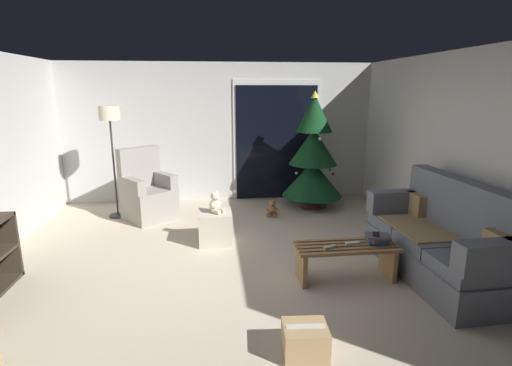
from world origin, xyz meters
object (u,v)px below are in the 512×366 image
coffee_table (346,256)px  remote_silver (330,247)px  book_stack (378,239)px  cell_phone (376,234)px  christmas_tree (313,158)px  ottoman (216,227)px  teddy_bear_cream (216,204)px  couch (441,242)px  teddy_bear_chestnut_by_tree (272,209)px  floor_lamp (110,124)px  cardboard_box_taped_mid_floor (305,340)px  armchair (147,194)px  remote_white (352,243)px

coffee_table → remote_silver: remote_silver is taller
book_stack → cell_phone: cell_phone is taller
book_stack → christmas_tree: bearing=91.1°
coffee_table → ottoman: size_ratio=2.50×
remote_silver → teddy_bear_cream: bearing=19.0°
couch → ottoman: 2.76m
couch → coffee_table: bearing=177.5°
coffee_table → remote_silver: bearing=-163.7°
ottoman → teddy_bear_chestnut_by_tree: size_ratio=1.54×
book_stack → teddy_bear_chestnut_by_tree: book_stack is taller
teddy_bear_chestnut_by_tree → floor_lamp: bearing=173.7°
floor_lamp → teddy_bear_cream: 2.28m
remote_silver → cardboard_box_taped_mid_floor: size_ratio=0.43×
teddy_bear_chestnut_by_tree → cardboard_box_taped_mid_floor: size_ratio=0.78×
teddy_bear_chestnut_by_tree → couch: bearing=-56.7°
cell_phone → armchair: (-2.80, 2.37, -0.10)m
remote_silver → book_stack: 0.56m
coffee_table → cardboard_box_taped_mid_floor: coffee_table is taller
remote_white → teddy_bear_cream: teddy_bear_cream is taller
ottoman → cardboard_box_taped_mid_floor: 2.49m
christmas_tree → teddy_bear_chestnut_by_tree: bearing=-153.0°
christmas_tree → floor_lamp: bearing=-178.1°
armchair → ottoman: 1.60m
christmas_tree → teddy_bear_cream: christmas_tree is taller
remote_white → teddy_bear_chestnut_by_tree: size_ratio=0.55×
cardboard_box_taped_mid_floor → coffee_table: bearing=58.3°
coffee_table → teddy_bear_chestnut_by_tree: 2.31m
christmas_tree → cell_phone: bearing=-89.3°
couch → remote_white: size_ratio=12.61×
floor_lamp → remote_white: bearing=-39.6°
coffee_table → remote_silver: 0.26m
remote_silver → teddy_bear_cream: teddy_bear_cream is taller
floor_lamp → cardboard_box_taped_mid_floor: 4.56m
ottoman → couch: bearing=-27.2°
remote_white → teddy_bear_cream: bearing=-133.6°
book_stack → cardboard_box_taped_mid_floor: size_ratio=0.76×
remote_silver → book_stack: bearing=-106.9°
coffee_table → book_stack: bearing=1.7°
coffee_table → teddy_bear_chestnut_by_tree: size_ratio=3.86×
cell_phone → ottoman: 2.12m
cell_phone → armchair: bearing=160.9°
remote_silver → ottoman: size_ratio=0.35×
floor_lamp → teddy_bear_chestnut_by_tree: floor_lamp is taller
couch → coffee_table: couch is taller
armchair → cardboard_box_taped_mid_floor: size_ratio=3.08×
couch → teddy_bear_chestnut_by_tree: (-1.51, 2.30, -0.28)m
coffee_table → floor_lamp: 4.10m
remote_silver → teddy_bear_cream: (-1.18, 1.27, 0.14)m
christmas_tree → ottoman: bearing=-139.9°
cell_phone → floor_lamp: 4.28m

